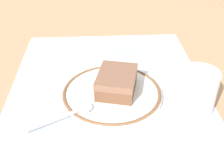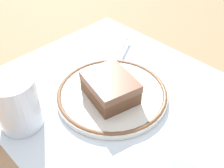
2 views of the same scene
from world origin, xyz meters
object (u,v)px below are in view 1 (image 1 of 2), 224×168
object	(u,v)px
napkin	(118,158)
plate	(112,93)
cup	(196,96)
spoon	(73,112)
sugar_packet	(126,52)
cake_slice	(117,82)

from	to	relation	value
napkin	plate	bearing A→B (deg)	-179.69
cup	napkin	world-z (taller)	cup
spoon	sugar_packet	bearing A→B (deg)	153.44
plate	sugar_packet	bearing A→B (deg)	165.77
plate	sugar_packet	xyz separation A→B (m)	(-0.18, 0.05, -0.00)
cake_slice	cup	size ratio (longest dim) A/B	1.18
cake_slice	spoon	world-z (taller)	cake_slice
spoon	sugar_packet	distance (m)	0.27
spoon	napkin	xyz separation A→B (m)	(0.10, 0.08, -0.01)
cake_slice	spoon	distance (m)	0.11
cake_slice	napkin	bearing A→B (deg)	-3.06
cup	spoon	bearing A→B (deg)	-89.12
cup	sugar_packet	bearing A→B (deg)	-155.91
sugar_packet	spoon	bearing A→B (deg)	-26.56
plate	sugar_packet	world-z (taller)	plate
plate	napkin	xyz separation A→B (m)	(0.17, 0.00, -0.01)
cup	sugar_packet	xyz separation A→B (m)	(-0.24, -0.11, -0.04)
plate	cup	world-z (taller)	cup
spoon	cup	bearing A→B (deg)	90.88
spoon	plate	bearing A→B (deg)	129.95
cake_slice	napkin	distance (m)	0.17
napkin	sugar_packet	bearing A→B (deg)	172.63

